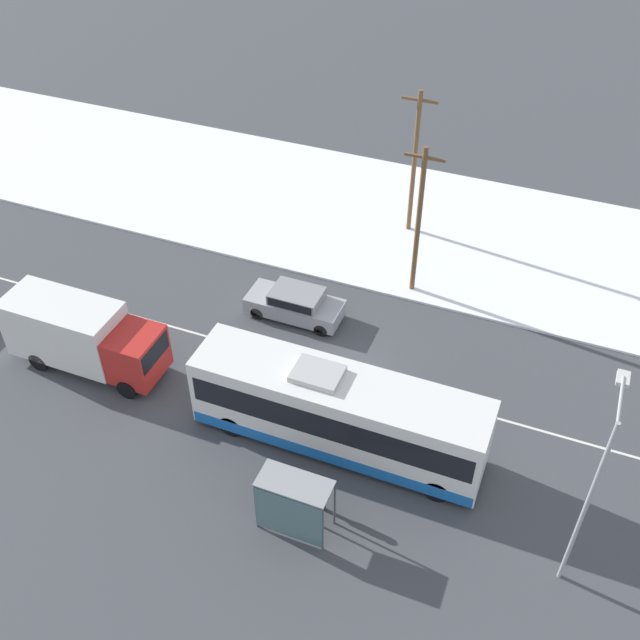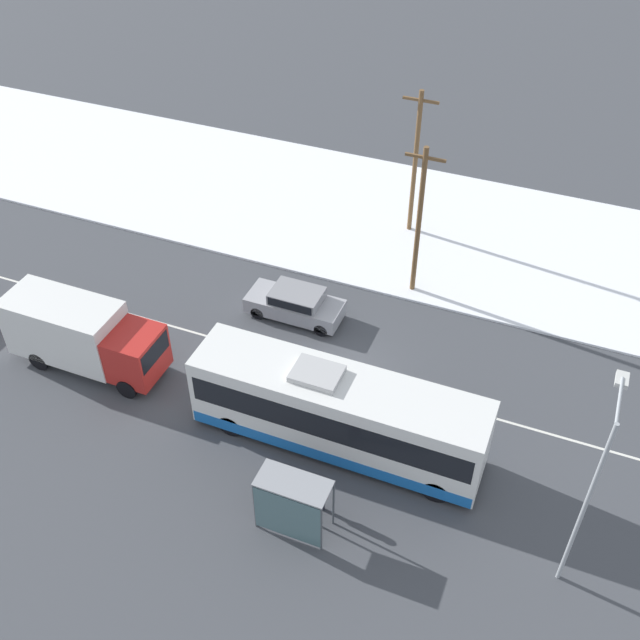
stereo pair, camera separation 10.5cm
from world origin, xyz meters
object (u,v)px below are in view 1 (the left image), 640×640
at_px(sedan_car, 295,303).
at_px(utility_pole_roadside, 419,220).
at_px(pedestrian_at_stop, 321,491).
at_px(utility_pole_snowlot, 414,161).
at_px(bus_shelter, 292,502).
at_px(box_truck, 82,335).
at_px(city_bus, 338,412).
at_px(streetlamp, 595,477).

bearing_deg(sedan_car, utility_pole_roadside, -138.74).
xyz_separation_m(pedestrian_at_stop, utility_pole_snowlot, (-2.26, 18.29, 3.11)).
xyz_separation_m(bus_shelter, utility_pole_snowlot, (-1.69, 19.54, 2.47)).
bearing_deg(box_truck, utility_pole_snowlot, 57.01).
height_order(box_truck, pedestrian_at_stop, box_truck).
bearing_deg(box_truck, pedestrian_at_stop, -14.54).
bearing_deg(pedestrian_at_stop, box_truck, 165.46).
height_order(city_bus, box_truck, city_bus).
height_order(streetlamp, utility_pole_snowlot, utility_pole_snowlot).
bearing_deg(pedestrian_at_stop, utility_pole_snowlot, 97.03).
bearing_deg(city_bus, streetlamp, -13.73).
xyz_separation_m(city_bus, streetlamp, (8.87, -2.17, 3.03)).
bearing_deg(bus_shelter, box_truck, 159.18).
relative_size(pedestrian_at_stop, utility_pole_snowlot, 0.21).
relative_size(box_truck, pedestrian_at_stop, 4.10).
xyz_separation_m(box_truck, utility_pole_snowlot, (9.84, 15.15, 2.40)).
relative_size(streetlamp, utility_pole_roadside, 0.99).
bearing_deg(sedan_car, streetlamp, 147.47).
height_order(city_bus, utility_pole_roadside, utility_pole_roadside).
height_order(box_truck, streetlamp, streetlamp).
distance_m(streetlamp, utility_pole_roadside, 15.35).
bearing_deg(utility_pole_snowlot, sedan_car, -107.58).
bearing_deg(city_bus, bus_shelter, -90.44).
bearing_deg(utility_pole_roadside, city_bus, -89.65).
bearing_deg(box_truck, sedan_car, 41.88).
xyz_separation_m(bus_shelter, streetlamp, (8.90, 2.15, 3.11)).
height_order(bus_shelter, streetlamp, streetlamp).
bearing_deg(utility_pole_snowlot, streetlamp, -58.65).
height_order(pedestrian_at_stop, bus_shelter, bus_shelter).
relative_size(pedestrian_at_stop, streetlamp, 0.22).
bearing_deg(streetlamp, box_truck, 173.75).
bearing_deg(utility_pole_roadside, bus_shelter, -89.88).
bearing_deg(city_bus, sedan_car, 125.36).
relative_size(bus_shelter, streetlamp, 0.33).
xyz_separation_m(box_truck, streetlamp, (20.43, -2.24, 3.04)).
distance_m(city_bus, pedestrian_at_stop, 3.19).
distance_m(box_truck, utility_pole_roadside, 15.55).
xyz_separation_m(city_bus, utility_pole_snowlot, (-1.72, 15.23, 2.39)).
xyz_separation_m(utility_pole_roadside, utility_pole_snowlot, (-1.66, 4.93, 0.11)).
height_order(streetlamp, utility_pole_roadside, utility_pole_roadside).
xyz_separation_m(sedan_car, pedestrian_at_stop, (5.06, -9.44, 0.22)).
bearing_deg(box_truck, streetlamp, -6.25).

